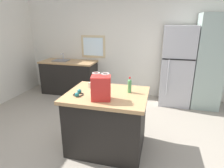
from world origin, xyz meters
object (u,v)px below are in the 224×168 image
Objects in this scene: tall_cabinet at (208,62)px; small_box at (93,85)px; ear_defenders at (78,93)px; kitchen_island at (107,121)px; refrigerator at (177,66)px; shopping_bag at (101,88)px; bottle at (130,86)px.

small_box is (-2.06, -1.90, -0.09)m from tall_cabinet.
kitchen_island is at bearing 23.07° from ear_defenders.
refrigerator is 2.70m from ear_defenders.
refrigerator is 2.35m from small_box.
shopping_bag is (-1.11, -2.34, 0.16)m from refrigerator.
shopping_bag reaches higher than ear_defenders.
kitchen_island is 2.41m from refrigerator.
kitchen_island is 0.65m from bottle.
kitchen_island is 10.51× the size of small_box.
bottle is at bearing -126.56° from tall_cabinet.
tall_cabinet reaches higher than bottle.
shopping_bag is at bearing -92.29° from kitchen_island.
tall_cabinet is 10.61× the size of ear_defenders.
small_box reaches higher than ear_defenders.
shopping_bag is at bearing -127.34° from tall_cabinet.
tall_cabinet is 8.77× the size of bottle.
refrigerator reaches higher than shopping_bag.
kitchen_island is 0.61m from small_box.
ear_defenders is at bearing -105.05° from small_box.
ear_defenders is at bearing -156.93° from kitchen_island.
bottle is at bearing 48.78° from shopping_bag.
shopping_bag is 1.89× the size of ear_defenders.
bottle is at bearing 21.52° from kitchen_island.
ear_defenders is at bearing -157.62° from bottle.
bottle is (0.31, 0.12, 0.56)m from kitchen_island.
bottle is (0.60, -0.07, 0.06)m from small_box.
bottle is 1.21× the size of ear_defenders.
tall_cabinet is at bearing 53.44° from bottle.
tall_cabinet is at bearing 0.02° from refrigerator.
tall_cabinet is 18.64× the size of small_box.
tall_cabinet is 2.80m from small_box.
kitchen_island is at bearing -130.28° from tall_cabinet.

